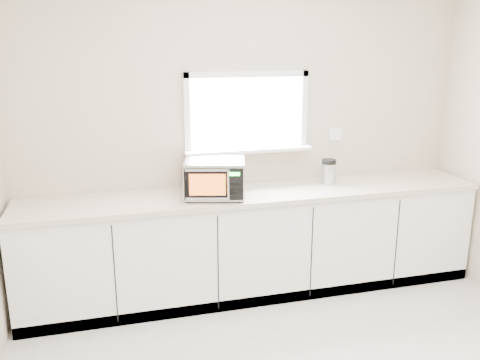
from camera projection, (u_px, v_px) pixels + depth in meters
name	position (u px, v px, depth m)	size (l,w,h in m)	color
back_wall	(246.00, 133.00, 4.45)	(4.00, 0.17, 2.70)	#BEA997
cabinets	(255.00, 244.00, 4.41)	(3.92, 0.60, 0.88)	white
countertop	(256.00, 194.00, 4.28)	(3.92, 0.64, 0.04)	beige
microwave	(215.00, 178.00, 4.08)	(0.55, 0.48, 0.31)	black
knife_block	(198.00, 180.00, 4.13)	(0.12, 0.22, 0.31)	#4E331C
cutting_board	(196.00, 173.00, 4.36)	(0.27, 0.27, 0.02)	#9F623D
coffee_grinder	(329.00, 171.00, 4.50)	(0.14, 0.14, 0.22)	#ADB0B5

